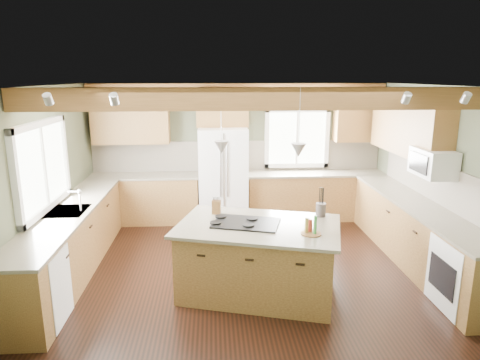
{
  "coord_description": "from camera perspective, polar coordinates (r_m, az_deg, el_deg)",
  "views": [
    {
      "loc": [
        -0.49,
        -5.71,
        2.73
      ],
      "look_at": [
        -0.1,
        0.3,
        1.26
      ],
      "focal_mm": 32.0,
      "sensor_mm": 36.0,
      "label": 1
    }
  ],
  "objects": [
    {
      "name": "floor",
      "position": [
        6.35,
        1.11,
        -11.73
      ],
      "size": [
        5.6,
        5.6,
        0.0
      ],
      "primitive_type": "plane",
      "color": "black",
      "rests_on": "ground"
    },
    {
      "name": "ceiling",
      "position": [
        5.73,
        1.23,
        12.43
      ],
      "size": [
        5.6,
        5.6,
        0.0
      ],
      "primitive_type": "plane",
      "rotation": [
        3.14,
        0.0,
        0.0
      ],
      "color": "silver",
      "rests_on": "wall_back"
    },
    {
      "name": "wall_back",
      "position": [
        8.35,
        -0.29,
        3.88
      ],
      "size": [
        5.6,
        0.0,
        5.6
      ],
      "primitive_type": "plane",
      "rotation": [
        1.57,
        0.0,
        0.0
      ],
      "color": "#444B35",
      "rests_on": "ground"
    },
    {
      "name": "wall_left",
      "position": [
        6.32,
        -25.01,
        -0.65
      ],
      "size": [
        0.0,
        5.0,
        5.0
      ],
      "primitive_type": "plane",
      "rotation": [
        1.57,
        0.0,
        1.57
      ],
      "color": "#444B35",
      "rests_on": "ground"
    },
    {
      "name": "wall_right",
      "position": [
        6.75,
        25.59,
        0.12
      ],
      "size": [
        0.0,
        5.0,
        5.0
      ],
      "primitive_type": "plane",
      "rotation": [
        1.57,
        0.0,
        -1.57
      ],
      "color": "#444B35",
      "rests_on": "ground"
    },
    {
      "name": "ceiling_beam",
      "position": [
        5.06,
        1.9,
        10.77
      ],
      "size": [
        5.55,
        0.26,
        0.26
      ],
      "primitive_type": "cube",
      "color": "brown",
      "rests_on": "ceiling"
    },
    {
      "name": "soffit_trim",
      "position": [
        8.13,
        -0.26,
        12.4
      ],
      "size": [
        5.55,
        0.2,
        0.1
      ],
      "primitive_type": "cube",
      "color": "brown",
      "rests_on": "ceiling"
    },
    {
      "name": "backsplash_back",
      "position": [
        8.35,
        -0.28,
        3.25
      ],
      "size": [
        5.58,
        0.03,
        0.58
      ],
      "primitive_type": "cube",
      "color": "brown",
      "rests_on": "wall_back"
    },
    {
      "name": "backsplash_right",
      "position": [
        6.8,
        25.21,
        -0.52
      ],
      "size": [
        0.03,
        3.7,
        0.58
      ],
      "primitive_type": "cube",
      "color": "brown",
      "rests_on": "wall_right"
    },
    {
      "name": "base_cab_back_left",
      "position": [
        8.34,
        -12.54,
        -2.54
      ],
      "size": [
        2.02,
        0.6,
        0.88
      ],
      "primitive_type": "cube",
      "color": "brown",
      "rests_on": "floor"
    },
    {
      "name": "counter_back_left",
      "position": [
        8.22,
        -12.71,
        0.54
      ],
      "size": [
        2.06,
        0.64,
        0.04
      ],
      "primitive_type": "cube",
      "color": "#4F463A",
      "rests_on": "base_cab_back_left"
    },
    {
      "name": "base_cab_back_right",
      "position": [
        8.47,
        9.96,
        -2.16
      ],
      "size": [
        2.62,
        0.6,
        0.88
      ],
      "primitive_type": "cube",
      "color": "brown",
      "rests_on": "floor"
    },
    {
      "name": "counter_back_right",
      "position": [
        8.36,
        10.09,
        0.88
      ],
      "size": [
        2.66,
        0.64,
        0.04
      ],
      "primitive_type": "cube",
      "color": "#4F463A",
      "rests_on": "base_cab_back_right"
    },
    {
      "name": "base_cab_left",
      "position": [
        6.52,
        -21.61,
        -7.86
      ],
      "size": [
        0.6,
        3.7,
        0.88
      ],
      "primitive_type": "cube",
      "color": "brown",
      "rests_on": "floor"
    },
    {
      "name": "counter_left",
      "position": [
        6.37,
        -21.97,
        -4.0
      ],
      "size": [
        0.64,
        3.74,
        0.04
      ],
      "primitive_type": "cube",
      "color": "#4F463A",
      "rests_on": "base_cab_left"
    },
    {
      "name": "base_cab_right",
      "position": [
        6.88,
        22.46,
        -6.79
      ],
      "size": [
        0.6,
        3.7,
        0.88
      ],
      "primitive_type": "cube",
      "color": "brown",
      "rests_on": "floor"
    },
    {
      "name": "counter_right",
      "position": [
        6.75,
        22.81,
        -3.12
      ],
      "size": [
        0.64,
        3.74,
        0.04
      ],
      "primitive_type": "cube",
      "color": "#4F463A",
      "rests_on": "base_cab_right"
    },
    {
      "name": "upper_cab_back_left",
      "position": [
        8.21,
        -14.35,
        7.86
      ],
      "size": [
        1.4,
        0.35,
        0.9
      ],
      "primitive_type": "cube",
      "color": "brown",
      "rests_on": "wall_back"
    },
    {
      "name": "upper_cab_over_fridge",
      "position": [
        8.06,
        -2.38,
        9.6
      ],
      "size": [
        0.96,
        0.35,
        0.7
      ],
      "primitive_type": "cube",
      "color": "brown",
      "rests_on": "wall_back"
    },
    {
      "name": "upper_cab_right",
      "position": [
        7.35,
        21.55,
        6.69
      ],
      "size": [
        0.35,
        2.2,
        0.9
      ],
      "primitive_type": "cube",
      "color": "brown",
      "rests_on": "wall_right"
    },
    {
      "name": "upper_cab_back_corner",
      "position": [
        8.54,
        15.52,
        8.01
      ],
      "size": [
        0.9,
        0.35,
        0.9
      ],
      "primitive_type": "cube",
      "color": "brown",
      "rests_on": "wall_back"
    },
    {
      "name": "window_left",
      "position": [
        6.31,
        -24.91,
        1.66
      ],
      "size": [
        0.04,
        1.6,
        1.05
      ],
      "primitive_type": "cube",
      "color": "white",
      "rests_on": "wall_left"
    },
    {
      "name": "window_back",
      "position": [
        8.44,
        7.57,
        5.58
      ],
      "size": [
        1.1,
        0.04,
        1.0
      ],
      "primitive_type": "cube",
      "color": "white",
      "rests_on": "wall_back"
    },
    {
      "name": "sink",
      "position": [
        6.37,
        -21.98,
        -3.95
      ],
      "size": [
        0.5,
        0.65,
        0.03
      ],
      "primitive_type": "cube",
      "color": "#262628",
      "rests_on": "counter_left"
    },
    {
      "name": "faucet",
      "position": [
        6.27,
        -20.53,
        -2.7
      ],
      "size": [
        0.02,
        0.02,
        0.28
      ],
      "primitive_type": "cylinder",
      "color": "#B2B2B7",
      "rests_on": "sink"
    },
    {
      "name": "dishwasher",
      "position": [
        5.4,
        -25.7,
        -12.93
      ],
      "size": [
        0.6,
        0.6,
        0.84
      ],
      "primitive_type": "cube",
      "color": "white",
      "rests_on": "floor"
    },
    {
      "name": "oven",
      "position": [
        5.84,
        27.96,
        -11.18
      ],
      "size": [
        0.6,
        0.72,
        0.84
      ],
      "primitive_type": "cube",
      "color": "white",
      "rests_on": "floor"
    },
    {
      "name": "microwave",
      "position": [
        6.55,
        24.35,
        2.12
      ],
      "size": [
        0.4,
        0.7,
        0.38
      ],
      "primitive_type": "cube",
      "color": "white",
      "rests_on": "wall_right"
    },
    {
      "name": "pendant_left",
      "position": [
        5.23,
        -2.5,
        4.36
      ],
      "size": [
        0.18,
        0.18,
        0.16
      ],
      "primitive_type": "cone",
      "rotation": [
        3.14,
        0.0,
        0.0
      ],
      "color": "#B2B2B7",
      "rests_on": "ceiling"
    },
    {
      "name": "pendant_right",
      "position": [
        5.08,
        7.8,
        3.96
      ],
      "size": [
        0.18,
        0.18,
        0.16
      ],
      "primitive_type": "cone",
      "rotation": [
        3.14,
        0.0,
        0.0
      ],
      "color": "#B2B2B7",
      "rests_on": "ceiling"
    },
    {
      "name": "refrigerator",
      "position": [
        8.04,
        -2.26,
        0.58
      ],
      "size": [
        0.9,
        0.74,
        1.8
      ],
      "primitive_type": "cube",
      "color": "white",
      "rests_on": "floor"
    },
    {
      "name": "island",
      "position": [
        5.56,
        2.42,
        -10.63
      ],
      "size": [
        2.11,
        1.61,
        0.88
      ],
      "primitive_type": "cube",
      "rotation": [
        0.0,
        0.0,
        -0.28
      ],
      "color": "brown",
      "rests_on": "floor"
    },
    {
      "name": "island_top",
      "position": [
        5.38,
        2.46,
        -6.17
      ],
      "size": [
        2.27,
        1.77,
        0.04
      ],
      "primitive_type": "cube",
      "rotation": [
        0.0,
        0.0,
        -0.28
      ],
      "color": "#4F463A",
      "rests_on": "island"
    },
    {
      "name": "cooktop",
      "position": [
        5.4,
        0.83,
        -5.75
      ],
      "size": [
        0.93,
        0.74,
        0.02
      ],
      "primitive_type": "cube",
      "rotation": [
        0.0,
        0.0,
        -0.28
      ],
      "color": "black",
      "rests_on": "island_top"
    },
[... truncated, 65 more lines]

